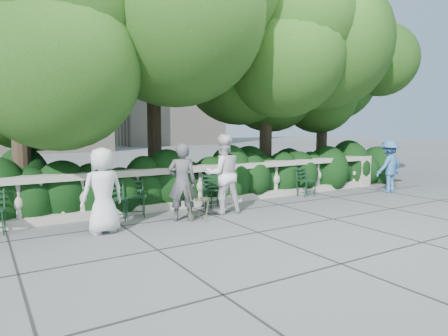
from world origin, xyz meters
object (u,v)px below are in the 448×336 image
chair_f (309,197)px  person_businessman (103,191)px  chair_e (217,207)px  chair_d (213,209)px  chair_weathered (206,220)px  chair_b (136,218)px  person_woman_grey (182,182)px  chair_c (116,222)px  person_older_blue (389,166)px  person_casual_man (223,174)px

chair_f → person_businessman: 5.96m
chair_e → chair_f: (2.89, -0.16, 0.00)m
chair_d → chair_weathered: same height
chair_d → person_businessman: 2.97m
chair_b → person_woman_grey: size_ratio=0.52×
chair_c → person_older_blue: 8.07m
person_older_blue → person_businessman: bearing=-1.1°
chair_e → chair_d: bearing=-146.1°
person_woman_grey → chair_c: bearing=-3.6°
chair_f → person_woman_grey: bearing=-174.0°
person_businessman → chair_e: bearing=-171.2°
chair_weathered → person_older_blue: 6.39m
person_older_blue → chair_d: bearing=-8.2°
chair_c → chair_weathered: same height
person_older_blue → chair_b: bearing=-7.0°
chair_c → person_older_blue: person_older_blue is taller
chair_d → person_older_blue: person_older_blue is taller
chair_b → person_older_blue: (7.55, -0.72, 0.78)m
chair_e → person_older_blue: (5.47, -0.78, 0.78)m
chair_b → chair_f: same height
person_woman_grey → person_casual_man: size_ratio=0.90×
chair_weathered → person_businessman: 2.26m
chair_d → person_woman_grey: 1.52m
person_woman_grey → person_older_blue: person_woman_grey is taller
chair_d → person_casual_man: person_casual_man is taller
chair_weathered → chair_f: bearing=-47.8°
chair_f → person_casual_man: bearing=-174.3°
chair_f → person_businessman: size_ratio=0.53×
person_older_blue → chair_weathered: bearing=0.1°
chair_c → chair_d: (2.33, 0.02, 0.00)m
chair_b → chair_e: (2.08, 0.06, 0.00)m
chair_b → chair_d: 1.88m
chair_e → person_older_blue: size_ratio=0.54×
chair_c → chair_weathered: size_ratio=1.00×
chair_b → person_woman_grey: (0.77, -0.70, 0.81)m
person_woman_grey → chair_b: bearing=-19.3°
chair_e → person_businessman: 3.19m
chair_d → person_businessman: (-2.77, -0.72, 0.80)m
chair_f → person_older_blue: bearing=-15.8°
chair_e → person_businessman: bearing=-162.3°
chair_weathered → person_casual_man: 1.17m
chair_e → chair_weathered: size_ratio=1.00×
chair_e → chair_f: 2.90m
chair_d → person_older_blue: size_ratio=0.54×
chair_b → person_businessman: person_businessman is taller
chair_c → chair_d: 2.33m
chair_c → chair_d: same height
chair_weathered → person_woman_grey: bearing=95.7°
chair_b → chair_e: same height
person_woman_grey → person_casual_man: bearing=-147.9°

